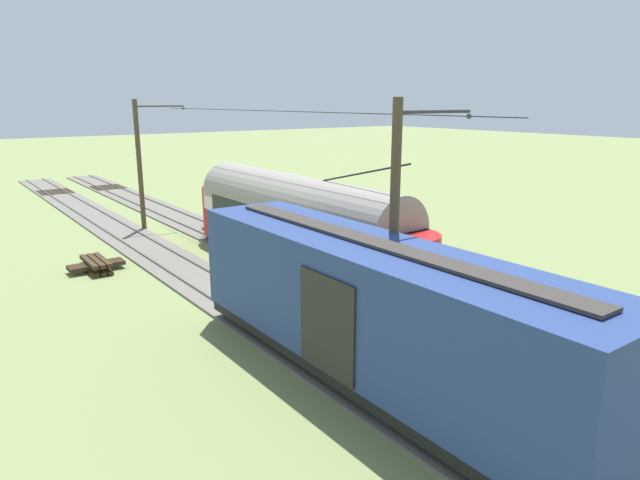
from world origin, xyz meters
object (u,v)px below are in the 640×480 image
Objects in this scene: vintage_streetcar at (296,221)px; spare_tie_stack at (96,265)px; coach_adjacent at (371,309)px; catenary_pole_foreground at (141,163)px; catenary_pole_mid_near at (396,230)px; switch_stand at (222,215)px.

spare_tie_stack is at bearing -34.35° from vintage_streetcar.
catenary_pole_foreground is at bearing -93.87° from coach_adjacent.
switch_stand is (-4.11, -19.57, -3.27)m from catenary_pole_mid_near.
spare_tie_stack is at bearing 56.10° from catenary_pole_foreground.
vintage_streetcar is 6.81× the size of spare_tie_stack.
catenary_pole_foreground is 21.44m from catenary_pole_mid_near.
switch_stand reaches higher than spare_tie_stack.
catenary_pole_mid_near is (-1.50, -0.73, 1.81)m from coach_adjacent.
coach_adjacent is 1.80× the size of catenary_pole_foreground.
switch_stand is at bearing 155.52° from catenary_pole_foreground.
coach_adjacent is 5.68× the size of spare_tie_stack.
catenary_pole_foreground is 6.15× the size of switch_stand.
catenary_pole_foreground and catenary_pole_mid_near have the same top height.
catenary_pole_foreground reaches higher than coach_adjacent.
catenary_pole_foreground reaches higher than spare_tie_stack.
vintage_streetcar is at bearing 103.14° from catenary_pole_foreground.
switch_stand is at bearing -105.43° from coach_adjacent.
vintage_streetcar reaches higher than coach_adjacent.
vintage_streetcar is 1.20× the size of coach_adjacent.
coach_adjacent is at bearing 101.75° from spare_tie_stack.
coach_adjacent is at bearing 86.13° from catenary_pole_foreground.
coach_adjacent is 22.30m from catenary_pole_foreground.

